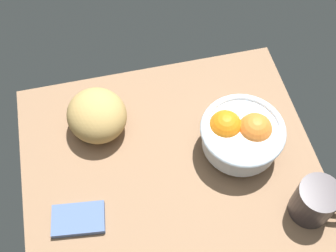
% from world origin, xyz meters
% --- Properties ---
extents(ground_plane, '(0.68, 0.59, 0.03)m').
position_xyz_m(ground_plane, '(0.00, 0.00, -0.01)').
color(ground_plane, '#856448').
extents(fruit_bowl, '(0.19, 0.19, 0.11)m').
position_xyz_m(fruit_bowl, '(-0.17, -0.01, 0.06)').
color(fruit_bowl, silver).
rests_on(fruit_bowl, ground).
extents(bread_loaf, '(0.19, 0.19, 0.10)m').
position_xyz_m(bread_loaf, '(0.15, -0.14, 0.05)').
color(bread_loaf, tan).
rests_on(bread_loaf, ground).
extents(napkin_folded, '(0.12, 0.08, 0.02)m').
position_xyz_m(napkin_folded, '(0.22, 0.08, 0.01)').
color(napkin_folded, '#4C6395').
rests_on(napkin_folded, ground).
extents(mug, '(0.13, 0.09, 0.10)m').
position_xyz_m(mug, '(-0.27, 0.17, 0.05)').
color(mug, '#312A2D').
rests_on(mug, ground).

